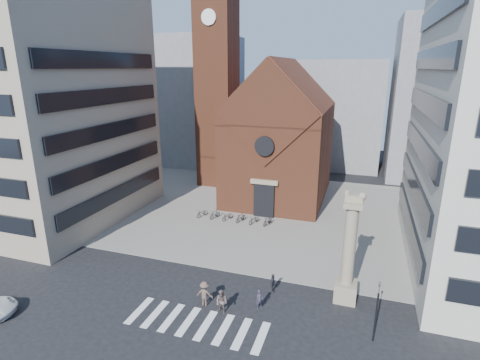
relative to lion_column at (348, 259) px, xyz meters
name	(u,v)px	position (x,y,z in m)	size (l,w,h in m)	color
ground	(207,297)	(-10.01, -3.00, -3.46)	(120.00, 120.00, 0.00)	black
piazza	(268,210)	(-10.01, 16.00, -3.43)	(46.00, 30.00, 0.05)	gray
zebra_crossing	(197,323)	(-9.46, -6.00, -3.45)	(10.20, 3.20, 0.01)	white
church	(281,138)	(-10.01, 22.04, 4.53)	(12.00, 16.65, 18.00)	brown
campanile	(217,75)	(-20.01, 25.00, 12.28)	(5.50, 5.50, 31.20)	brown
building_left	(39,104)	(-34.01, 7.00, 9.54)	(18.00, 20.00, 26.00)	gray
bg_block_left	(191,101)	(-30.01, 37.00, 7.54)	(16.00, 14.00, 22.00)	gray
bg_block_mid	(340,114)	(-4.01, 42.00, 5.54)	(14.00, 12.00, 18.00)	gray
bg_block_right	(448,100)	(11.99, 39.00, 8.54)	(16.00, 14.00, 24.00)	gray
lion_column	(348,259)	(0.00, 0.00, 0.00)	(1.63, 1.60, 8.68)	tan
traffic_light	(377,310)	(1.99, -4.00, -1.17)	(0.13, 0.16, 4.30)	black
pedestrian_0	(260,299)	(-5.82, -3.06, -2.70)	(0.56, 0.36, 1.52)	#2E2A3B
pedestrian_1	(222,302)	(-8.24, -4.43, -2.54)	(0.89, 0.70, 1.84)	#61504E
pedestrian_2	(273,283)	(-5.43, -0.67, -2.70)	(0.89, 0.37, 1.52)	#2B2A33
pedestrian_3	(205,294)	(-9.75, -3.93, -2.49)	(1.25, 0.72, 1.94)	brown
scooter_0	(202,213)	(-16.82, 11.57, -2.95)	(0.60, 1.73, 0.91)	black
scooter_1	(215,214)	(-15.24, 11.57, -2.90)	(0.48, 1.68, 1.01)	black
scooter_2	(228,216)	(-13.67, 11.57, -2.95)	(0.60, 1.73, 0.91)	black
scooter_3	(241,218)	(-12.09, 11.57, -2.90)	(0.48, 1.68, 1.01)	black
scooter_4	(254,220)	(-10.51, 11.57, -2.95)	(0.60, 1.73, 0.91)	black
scooter_5	(268,221)	(-8.94, 11.57, -2.90)	(0.48, 1.68, 1.01)	black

